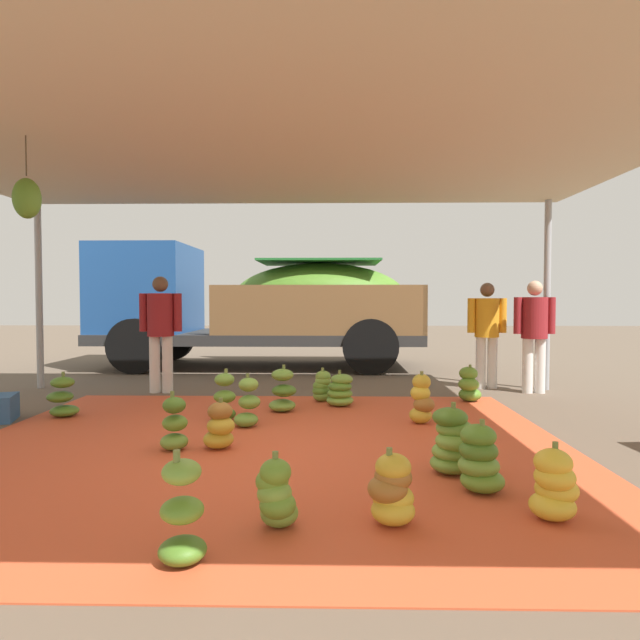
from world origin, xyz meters
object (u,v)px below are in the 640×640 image
(banana_bunch_1, at_px, (392,490))
(banana_bunch_5, at_px, (322,387))
(banana_bunch_4, at_px, (554,486))
(cargo_truck_main, at_px, (254,303))
(banana_bunch_12, at_px, (63,398))
(banana_bunch_14, at_px, (182,515))
(banana_bunch_11, at_px, (248,404))
(worker_2, at_px, (534,328))
(banana_bunch_0, at_px, (469,385))
(banana_bunch_7, at_px, (283,392))
(banana_bunch_3, at_px, (276,495))
(banana_bunch_8, at_px, (422,400))
(banana_bunch_6, at_px, (480,460))
(banana_bunch_13, at_px, (453,443))
(banana_bunch_15, at_px, (224,399))
(banana_bunch_2, at_px, (220,427))
(banana_bunch_10, at_px, (174,426))
(worker_0, at_px, (161,325))
(banana_bunch_9, at_px, (340,391))
(worker_1, at_px, (487,327))

(banana_bunch_1, distance_m, banana_bunch_5, 3.97)
(banana_bunch_4, bearing_deg, cargo_truck_main, 110.76)
(banana_bunch_12, bearing_deg, banana_bunch_14, -56.22)
(banana_bunch_11, relative_size, worker_2, 0.35)
(cargo_truck_main, relative_size, worker_2, 3.89)
(banana_bunch_0, distance_m, banana_bunch_11, 3.07)
(banana_bunch_1, xyz_separation_m, banana_bunch_7, (-0.94, 3.26, 0.03))
(banana_bunch_11, bearing_deg, banana_bunch_4, -47.13)
(banana_bunch_1, xyz_separation_m, banana_bunch_5, (-0.49, 3.94, -0.01))
(banana_bunch_3, xyz_separation_m, banana_bunch_12, (-2.74, 3.02, 0.01))
(banana_bunch_8, bearing_deg, banana_bunch_6, -88.33)
(banana_bunch_12, height_order, banana_bunch_14, banana_bunch_14)
(banana_bunch_14, distance_m, worker_2, 6.41)
(banana_bunch_5, xyz_separation_m, banana_bunch_13, (1.06, -2.98, 0.05))
(banana_bunch_3, xyz_separation_m, banana_bunch_15, (-0.86, 2.86, 0.04))
(banana_bunch_4, height_order, banana_bunch_15, banana_bunch_15)
(banana_bunch_7, relative_size, worker_2, 0.35)
(banana_bunch_3, height_order, worker_2, worker_2)
(banana_bunch_0, bearing_deg, banana_bunch_8, -122.44)
(banana_bunch_0, height_order, banana_bunch_15, banana_bunch_15)
(banana_bunch_2, bearing_deg, banana_bunch_14, -83.56)
(banana_bunch_12, height_order, banana_bunch_15, banana_bunch_15)
(banana_bunch_8, xyz_separation_m, banana_bunch_10, (-2.36, -1.11, -0.03))
(banana_bunch_4, distance_m, banana_bunch_15, 3.71)
(banana_bunch_5, distance_m, banana_bunch_6, 3.57)
(banana_bunch_4, bearing_deg, banana_bunch_5, 110.99)
(banana_bunch_3, height_order, banana_bunch_15, banana_bunch_15)
(banana_bunch_2, bearing_deg, cargo_truck_main, 95.02)
(banana_bunch_5, bearing_deg, banana_bunch_2, -110.73)
(banana_bunch_8, height_order, banana_bunch_14, banana_bunch_14)
(banana_bunch_7, bearing_deg, banana_bunch_4, -58.66)
(banana_bunch_10, height_order, cargo_truck_main, cargo_truck_main)
(banana_bunch_4, height_order, banana_bunch_14, banana_bunch_14)
(worker_2, bearing_deg, worker_0, -179.21)
(banana_bunch_0, height_order, banana_bunch_8, banana_bunch_8)
(banana_bunch_14, bearing_deg, banana_bunch_1, 24.45)
(banana_bunch_1, distance_m, banana_bunch_12, 4.52)
(banana_bunch_0, bearing_deg, banana_bunch_9, -168.48)
(banana_bunch_9, bearing_deg, banana_bunch_8, -48.23)
(banana_bunch_1, bearing_deg, banana_bunch_6, 39.98)
(banana_bunch_3, bearing_deg, banana_bunch_5, 87.16)
(banana_bunch_6, xyz_separation_m, banana_bunch_12, (-4.10, 2.38, -0.01))
(banana_bunch_7, height_order, banana_bunch_12, banana_bunch_7)
(banana_bunch_13, bearing_deg, cargo_truck_main, 110.09)
(banana_bunch_11, relative_size, banana_bunch_12, 1.09)
(banana_bunch_14, bearing_deg, banana_bunch_2, 96.44)
(banana_bunch_4, height_order, banana_bunch_5, banana_bunch_4)
(banana_bunch_4, xyz_separation_m, cargo_truck_main, (-2.89, 7.63, 1.06))
(banana_bunch_15, height_order, cargo_truck_main, cargo_truck_main)
(worker_1, bearing_deg, banana_bunch_14, -118.87)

